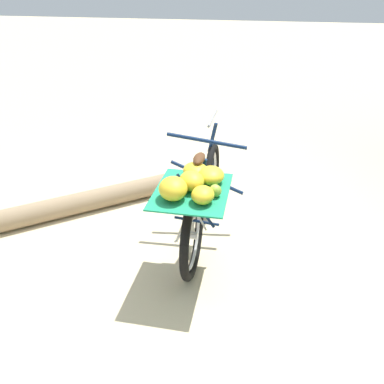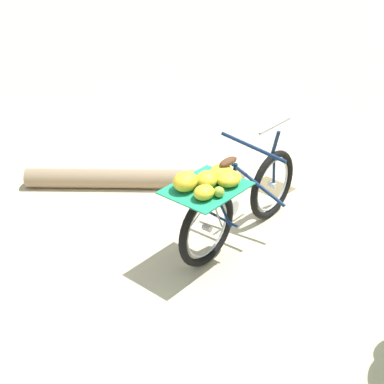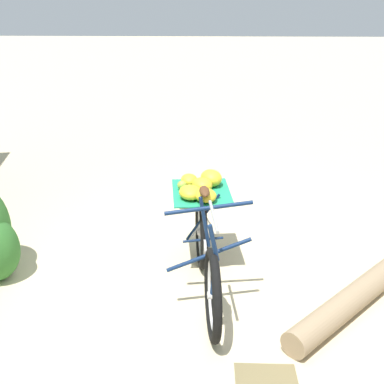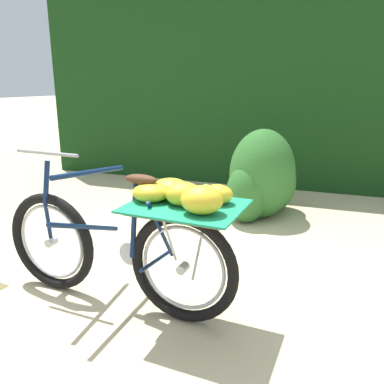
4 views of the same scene
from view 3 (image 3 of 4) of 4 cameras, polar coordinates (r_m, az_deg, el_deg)
name	(u,v)px [view 3 (image 3 of 4)]	position (r m, az deg, el deg)	size (l,w,h in m)	color
ground_plane	(187,283)	(4.46, -0.60, -11.04)	(60.00, 60.00, 0.00)	beige
bicycle	(205,236)	(4.17, 1.56, -5.44)	(0.73, 1.80, 1.03)	black
fallen_log	(374,282)	(4.58, 21.41, -10.17)	(0.22, 0.22, 2.48)	#937A5B
leaf_litter_patch	(267,382)	(3.54, 9.13, -21.97)	(0.44, 0.36, 0.01)	olive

